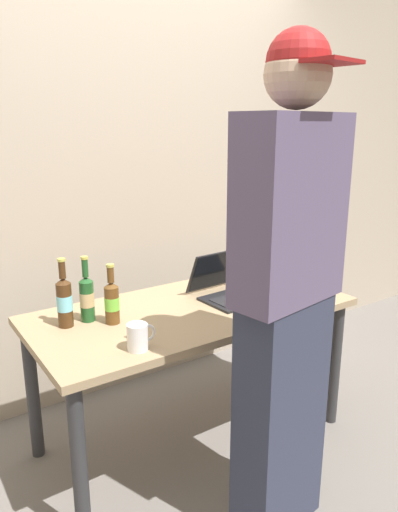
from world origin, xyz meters
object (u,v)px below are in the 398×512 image
object	(u,v)px
beer_bottle_brown	(87,297)
person_figure	(286,296)
beer_bottle_amber	(64,301)
coffee_mug	(138,337)
laptop	(227,287)
beer_bottle_dark	(112,301)

from	to	relation	value
beer_bottle_brown	person_figure	distance (m)	0.91
beer_bottle_amber	person_figure	world-z (taller)	person_figure
coffee_mug	laptop	bearing A→B (deg)	23.37
laptop	coffee_mug	bearing A→B (deg)	-156.63
laptop	coffee_mug	size ratio (longest dim) A/B	2.92
laptop	beer_bottle_brown	xyz separation A→B (m)	(-0.71, 0.10, 0.06)
beer_bottle_brown	beer_bottle_amber	distance (m)	0.10
beer_bottle_dark	beer_bottle_brown	bearing A→B (deg)	132.47
beer_bottle_brown	coffee_mug	bearing A→B (deg)	-81.81
beer_bottle_brown	person_figure	size ratio (longest dim) A/B	0.16
beer_bottle_amber	person_figure	bearing A→B (deg)	-53.83
person_figure	beer_bottle_dark	bearing A→B (deg)	118.87
laptop	beer_bottle_brown	world-z (taller)	beer_bottle_brown
beer_bottle_amber	person_figure	xyz separation A→B (m)	(0.56, -0.77, 0.14)
beer_bottle_dark	person_figure	world-z (taller)	person_figure
beer_bottle_dark	person_figure	distance (m)	0.80
coffee_mug	person_figure	bearing A→B (deg)	-43.96
beer_bottle_brown	beer_bottle_dark	size ratio (longest dim) A/B	1.10
beer_bottle_amber	coffee_mug	world-z (taller)	beer_bottle_amber
coffee_mug	beer_bottle_brown	bearing A→B (deg)	98.19
beer_bottle_brown	beer_bottle_amber	bearing A→B (deg)	-176.96
beer_bottle_amber	person_figure	size ratio (longest dim) A/B	0.16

